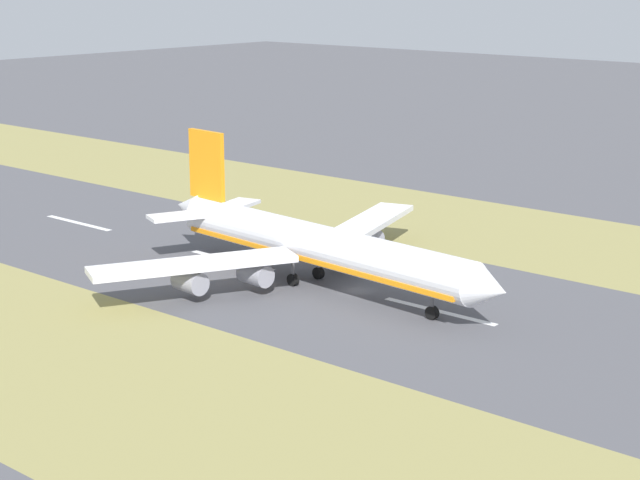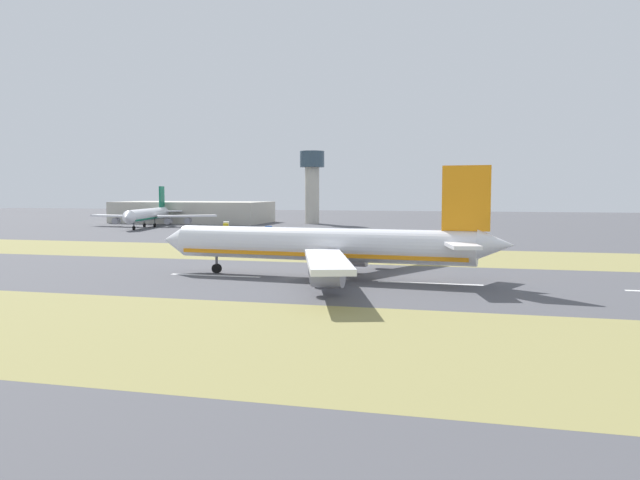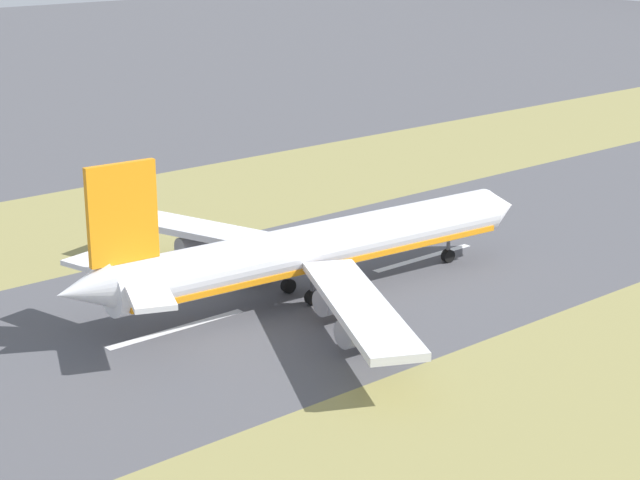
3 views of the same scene
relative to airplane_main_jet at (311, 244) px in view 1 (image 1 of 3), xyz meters
The scene contains 7 objects.
ground_plane 9.61m from the airplane_main_jet, 101.58° to the left, with size 800.00×800.00×0.00m, color #4C4C51.
grass_median_west 47.46m from the airplane_main_jet, behind, with size 40.00×600.00×0.01m, color olive.
grass_median_east 44.52m from the airplane_main_jet, ahead, with size 40.00×600.00×0.01m, color olive.
centreline_dash_near 58.43m from the airplane_main_jet, 91.48° to the right, with size 1.20×18.00×0.01m, color silver.
centreline_dash_mid 19.13m from the airplane_main_jet, 94.75° to the right, with size 1.20×18.00×0.01m, color silver.
centreline_dash_far 22.76m from the airplane_main_jet, 93.93° to the left, with size 1.20×18.00×0.01m, color silver.
airplane_main_jet is the anchor object (origin of this frame).
Camera 1 is at (114.99, 92.68, 44.80)m, focal length 60.00 mm.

